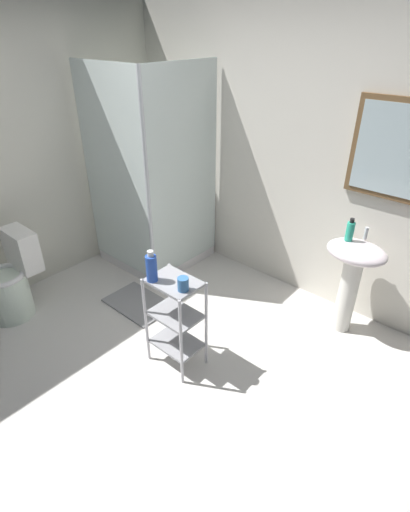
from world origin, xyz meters
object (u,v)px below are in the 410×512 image
(shower_stall, at_px, (155,223))
(shampoo_bottle_blue, at_px, (152,268))
(storage_cart, at_px, (176,316))
(bath_mat, at_px, (138,303))
(pedestal_sink, at_px, (353,270))
(rinse_cup, at_px, (183,284))
(toilet, at_px, (11,283))
(hand_soap_bottle, at_px, (350,231))

(shower_stall, xyz_separation_m, shampoo_bottle_blue, (1.09, -0.99, 0.38))
(storage_cart, bearing_deg, bath_mat, 161.10)
(storage_cart, bearing_deg, pedestal_sink, 57.13)
(shower_stall, distance_m, bath_mat, 0.90)
(rinse_cup, relative_size, bath_mat, 0.16)
(toilet, xyz_separation_m, rinse_cup, (1.62, 0.48, 0.47))
(shower_stall, bearing_deg, toilet, -101.54)
(shower_stall, relative_size, pedestal_sink, 2.47)
(toilet, distance_m, hand_soap_bottle, 2.85)
(storage_cart, bearing_deg, hand_soap_bottle, 60.46)
(shampoo_bottle_blue, bearing_deg, pedestal_sink, 55.30)
(pedestal_sink, distance_m, hand_soap_bottle, 0.32)
(pedestal_sink, height_order, bath_mat, pedestal_sink)
(shower_stall, distance_m, shampoo_bottle_blue, 1.53)
(shampoo_bottle_blue, distance_m, bath_mat, 1.12)
(shower_stall, xyz_separation_m, rinse_cup, (1.33, -0.94, 0.32))
(rinse_cup, distance_m, bath_mat, 1.23)
(rinse_cup, xyz_separation_m, bath_mat, (-0.90, 0.30, -0.78))
(shower_stall, xyz_separation_m, bath_mat, (0.43, -0.64, -0.45))
(bath_mat, bearing_deg, toilet, -132.87)
(toilet, height_order, hand_soap_bottle, hand_soap_bottle)
(shower_stall, bearing_deg, bath_mat, -55.79)
(pedestal_sink, bearing_deg, hand_soap_bottle, 170.81)
(hand_soap_bottle, bearing_deg, toilet, -141.67)
(shampoo_bottle_blue, bearing_deg, toilet, -162.84)
(storage_cart, height_order, rinse_cup, rinse_cup)
(rinse_cup, bearing_deg, shower_stall, 144.83)
(toilet, relative_size, storage_cart, 1.03)
(toilet, xyz_separation_m, bath_mat, (0.73, 0.78, -0.31))
(bath_mat, bearing_deg, storage_cart, -18.90)
(shower_stall, bearing_deg, pedestal_sink, 8.45)
(shower_stall, xyz_separation_m, hand_soap_bottle, (1.90, 0.31, 0.43))
(pedestal_sink, relative_size, rinse_cup, 8.47)
(shampoo_bottle_blue, xyz_separation_m, rinse_cup, (0.24, 0.06, -0.05))
(hand_soap_bottle, xyz_separation_m, shampoo_bottle_blue, (-0.80, -1.30, -0.05))
(shower_stall, bearing_deg, storage_cart, -36.80)
(rinse_cup, bearing_deg, bath_mat, 161.59)
(shower_stall, distance_m, pedestal_sink, 2.01)
(toilet, relative_size, bath_mat, 1.27)
(hand_soap_bottle, height_order, shampoo_bottle_blue, hand_soap_bottle)
(storage_cart, distance_m, hand_soap_bottle, 1.47)
(toilet, bearing_deg, hand_soap_bottle, 38.33)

